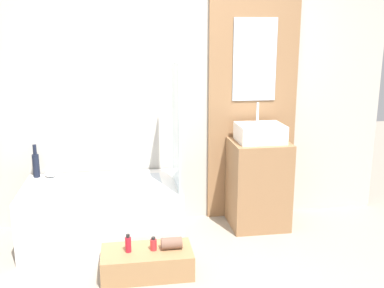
{
  "coord_description": "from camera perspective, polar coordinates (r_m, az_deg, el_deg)",
  "views": [
    {
      "loc": [
        -0.48,
        -2.66,
        1.81
      ],
      "look_at": [
        0.04,
        0.68,
        0.98
      ],
      "focal_mm": 42.0,
      "sensor_mm": 36.0,
      "label": 1
    }
  ],
  "objects": [
    {
      "name": "bottle_soap_primary",
      "position": [
        3.51,
        -8.11,
        -12.46
      ],
      "size": [
        0.05,
        0.05,
        0.14
      ],
      "color": "#B21928",
      "rests_on": "wooden_step_bench"
    },
    {
      "name": "towel_roll",
      "position": [
        3.54,
        -2.62,
        -12.48
      ],
      "size": [
        0.16,
        0.09,
        0.09
      ],
      "primitive_type": "cylinder",
      "rotation": [
        0.0,
        1.57,
        0.0
      ],
      "color": "brown",
      "rests_on": "wooden_step_bench"
    },
    {
      "name": "bathtub",
      "position": [
        4.1,
        -11.25,
        -8.57
      ],
      "size": [
        1.35,
        0.79,
        0.53
      ],
      "color": "white",
      "rests_on": "ground_plane"
    },
    {
      "name": "sink",
      "position": [
        4.21,
        8.63,
        1.42
      ],
      "size": [
        0.42,
        0.36,
        0.35
      ],
      "color": "white",
      "rests_on": "vanity_cabinet"
    },
    {
      "name": "vase_tall_dark",
      "position": [
        4.34,
        -19.21,
        -2.42
      ],
      "size": [
        0.06,
        0.06,
        0.31
      ],
      "color": "black",
      "rests_on": "bathtub"
    },
    {
      "name": "glass_shower_screen",
      "position": [
        3.77,
        -2.04,
        2.27
      ],
      "size": [
        0.01,
        0.49,
        1.06
      ],
      "primitive_type": "cube",
      "color": "silver",
      "rests_on": "bathtub"
    },
    {
      "name": "vanity_cabinet",
      "position": [
        4.35,
        8.39,
        -5.03
      ],
      "size": [
        0.53,
        0.49,
        0.83
      ],
      "primitive_type": "cube",
      "color": "#8E6642",
      "rests_on": "ground_plane"
    },
    {
      "name": "bottle_soap_secondary",
      "position": [
        3.53,
        -4.92,
        -12.57
      ],
      "size": [
        0.05,
        0.05,
        0.11
      ],
      "color": "red",
      "rests_on": "wooden_step_bench"
    },
    {
      "name": "wall_tiled_back",
      "position": [
        4.3,
        -2.32,
        7.0
      ],
      "size": [
        4.2,
        0.06,
        2.6
      ],
      "primitive_type": "cube",
      "color": "#B7B2A8",
      "rests_on": "ground_plane"
    },
    {
      "name": "wooden_step_bench",
      "position": [
        3.59,
        -5.73,
        -14.7
      ],
      "size": [
        0.7,
        0.36,
        0.2
      ],
      "primitive_type": "cube",
      "color": "#997047",
      "rests_on": "ground_plane"
    },
    {
      "name": "vase_round_light",
      "position": [
        4.31,
        -17.49,
        -3.33
      ],
      "size": [
        0.11,
        0.11,
        0.11
      ],
      "primitive_type": "sphere",
      "color": "silver",
      "rests_on": "bathtub"
    },
    {
      "name": "wall_wood_accent",
      "position": [
        4.4,
        7.79,
        7.23
      ],
      "size": [
        0.88,
        0.04,
        2.6
      ],
      "color": "#8E6642",
      "rests_on": "ground_plane"
    }
  ]
}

